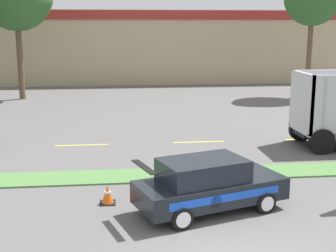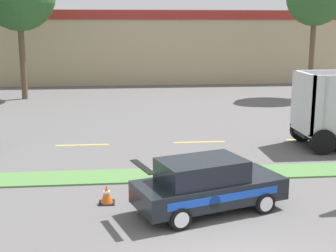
# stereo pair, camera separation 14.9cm
# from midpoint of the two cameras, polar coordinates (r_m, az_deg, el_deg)

# --- Properties ---
(grass_verge) EXTENTS (120.00, 1.56, 0.06)m
(grass_verge) POSITION_cam_midpoint_polar(r_m,az_deg,el_deg) (17.20, 2.76, -5.86)
(grass_verge) COLOR #517F42
(grass_verge) RESTS_ON ground_plane
(centre_line_3) EXTENTS (2.40, 0.14, 0.01)m
(centre_line_3) POSITION_cam_midpoint_polar(r_m,az_deg,el_deg) (21.67, -10.69, -2.30)
(centre_line_3) COLOR yellow
(centre_line_3) RESTS_ON ground_plane
(centre_line_4) EXTENTS (2.40, 0.14, 0.01)m
(centre_line_4) POSITION_cam_midpoint_polar(r_m,az_deg,el_deg) (21.90, 3.54, -1.95)
(centre_line_4) COLOR yellow
(centre_line_4) RESTS_ON ground_plane
(centre_line_5) EXTENTS (2.40, 0.14, 0.01)m
(centre_line_5) POSITION_cam_midpoint_polar(r_m,az_deg,el_deg) (23.41, 16.68, -1.52)
(centre_line_5) COLOR yellow
(centre_line_5) RESTS_ON ground_plane
(rally_car) EXTENTS (4.72, 3.07, 1.63)m
(rally_car) POSITION_cam_midpoint_polar(r_m,az_deg,el_deg) (13.78, 4.60, -7.10)
(rally_car) COLOR black
(rally_car) RESTS_ON ground_plane
(traffic_cone) EXTENTS (0.48, 0.48, 0.58)m
(traffic_cone) POSITION_cam_midpoint_polar(r_m,az_deg,el_deg) (14.58, -7.67, -8.29)
(traffic_cone) COLOR black
(traffic_cone) RESTS_ON ground_plane
(store_building_backdrop) EXTENTS (32.87, 12.10, 6.63)m
(store_building_backdrop) POSITION_cam_midpoint_polar(r_m,az_deg,el_deg) (48.27, 0.24, 9.85)
(store_building_backdrop) COLOR tan
(store_building_backdrop) RESTS_ON ground_plane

